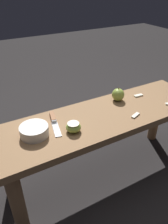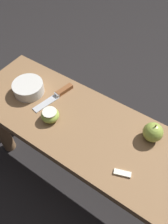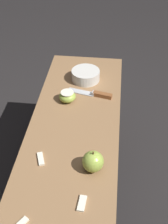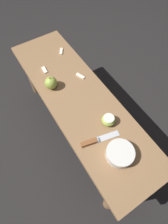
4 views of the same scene
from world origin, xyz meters
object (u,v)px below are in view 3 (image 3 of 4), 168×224
(knife, at_px, (96,94))
(bowl, at_px, (86,75))
(wooden_bench, at_px, (72,153))
(apple_cut, at_px, (67,96))
(apple_whole, at_px, (93,161))

(knife, relative_size, bowl, 1.54)
(wooden_bench, xyz_separation_m, knife, (-0.28, 0.07, 0.10))
(bowl, bearing_deg, knife, 26.43)
(knife, xyz_separation_m, apple_cut, (0.05, -0.13, 0.02))
(apple_cut, height_order, bowl, bowl)
(knife, distance_m, bowl, 0.14)
(knife, height_order, apple_cut, apple_cut)
(knife, height_order, apple_whole, apple_whole)
(apple_whole, bearing_deg, wooden_bench, -147.72)
(knife, bearing_deg, apple_whole, 105.73)
(wooden_bench, distance_m, bowl, 0.43)
(apple_cut, xyz_separation_m, bowl, (-0.18, 0.06, 0.00))
(apple_cut, relative_size, bowl, 0.55)
(wooden_bench, bearing_deg, bowl, 178.43)
(apple_whole, bearing_deg, knife, -176.90)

